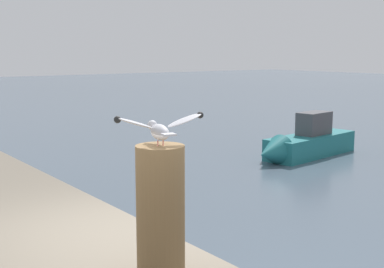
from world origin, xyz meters
TOP-DOWN VIEW (x-y plane):
  - mooring_post at (0.67, -0.51)m, footprint 0.31×0.31m
  - seagull at (0.67, -0.50)m, footprint 0.39×0.58m
  - boat_teal at (-6.77, 9.08)m, footprint 1.53×4.06m

SIDE VIEW (x-z plane):
  - boat_teal at x=-6.77m, z-range -0.29..1.08m
  - mooring_post at x=0.67m, z-range 1.55..2.42m
  - seagull at x=0.67m, z-range 2.43..2.63m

